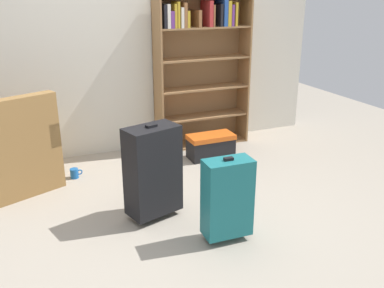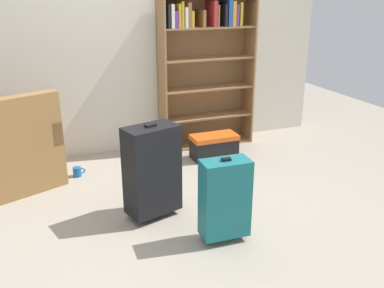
{
  "view_description": "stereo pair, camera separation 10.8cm",
  "coord_description": "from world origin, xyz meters",
  "px_view_note": "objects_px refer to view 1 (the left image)",
  "views": [
    {
      "loc": [
        -1.14,
        -2.89,
        1.75
      ],
      "look_at": [
        0.15,
        0.11,
        0.55
      ],
      "focal_mm": 39.85,
      "sensor_mm": 36.0,
      "label": 1
    },
    {
      "loc": [
        -1.04,
        -2.93,
        1.75
      ],
      "look_at": [
        0.15,
        0.11,
        0.55
      ],
      "focal_mm": 39.85,
      "sensor_mm": 36.0,
      "label": 2
    }
  ],
  "objects_px": {
    "bookshelf": "(200,60)",
    "suitcase_teal": "(227,198)",
    "storage_box": "(211,145)",
    "suitcase_black": "(153,170)",
    "mug": "(75,173)",
    "armchair": "(11,156)"
  },
  "relations": [
    {
      "from": "storage_box",
      "to": "suitcase_teal",
      "type": "height_order",
      "value": "suitcase_teal"
    },
    {
      "from": "armchair",
      "to": "mug",
      "type": "relative_size",
      "value": 7.59
    },
    {
      "from": "mug",
      "to": "suitcase_teal",
      "type": "xyz_separation_m",
      "value": [
        0.86,
        -1.54,
        0.29
      ]
    },
    {
      "from": "bookshelf",
      "to": "armchair",
      "type": "bearing_deg",
      "value": -168.28
    },
    {
      "from": "bookshelf",
      "to": "storage_box",
      "type": "relative_size",
      "value": 3.34
    },
    {
      "from": "mug",
      "to": "storage_box",
      "type": "xyz_separation_m",
      "value": [
        1.46,
        -0.04,
        0.09
      ]
    },
    {
      "from": "bookshelf",
      "to": "storage_box",
      "type": "height_order",
      "value": "bookshelf"
    },
    {
      "from": "suitcase_black",
      "to": "armchair",
      "type": "bearing_deg",
      "value": 134.95
    },
    {
      "from": "storage_box",
      "to": "suitcase_teal",
      "type": "distance_m",
      "value": 1.63
    },
    {
      "from": "suitcase_black",
      "to": "suitcase_teal",
      "type": "bearing_deg",
      "value": -53.9
    },
    {
      "from": "mug",
      "to": "suitcase_black",
      "type": "distance_m",
      "value": 1.18
    },
    {
      "from": "suitcase_teal",
      "to": "bookshelf",
      "type": "bearing_deg",
      "value": 71.27
    },
    {
      "from": "armchair",
      "to": "mug",
      "type": "distance_m",
      "value": 0.61
    },
    {
      "from": "mug",
      "to": "suitcase_teal",
      "type": "distance_m",
      "value": 1.79
    },
    {
      "from": "suitcase_teal",
      "to": "mug",
      "type": "bearing_deg",
      "value": 119.21
    },
    {
      "from": "suitcase_teal",
      "to": "storage_box",
      "type": "bearing_deg",
      "value": 68.52
    },
    {
      "from": "armchair",
      "to": "suitcase_black",
      "type": "xyz_separation_m",
      "value": [
        1.02,
        -1.02,
        0.09
      ]
    },
    {
      "from": "storage_box",
      "to": "mug",
      "type": "bearing_deg",
      "value": 178.45
    },
    {
      "from": "storage_box",
      "to": "suitcase_black",
      "type": "height_order",
      "value": "suitcase_black"
    },
    {
      "from": "suitcase_teal",
      "to": "suitcase_black",
      "type": "bearing_deg",
      "value": 126.1
    },
    {
      "from": "armchair",
      "to": "mug",
      "type": "xyz_separation_m",
      "value": [
        0.54,
        -0.01,
        -0.27
      ]
    },
    {
      "from": "bookshelf",
      "to": "suitcase_teal",
      "type": "distance_m",
      "value": 2.19
    }
  ]
}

